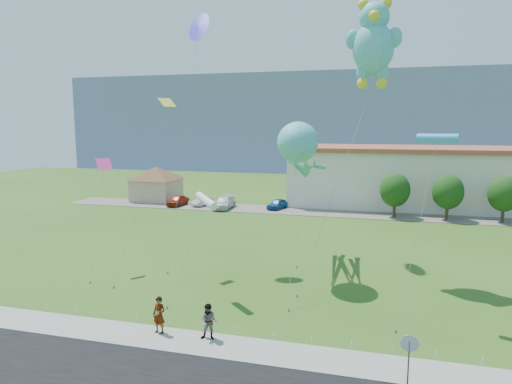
% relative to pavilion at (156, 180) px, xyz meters
% --- Properties ---
extents(ground, '(160.00, 160.00, 0.00)m').
position_rel_pavilion_xyz_m(ground, '(24.00, -38.00, -3.02)').
color(ground, '#295116').
rests_on(ground, ground).
extents(sidewalk, '(80.00, 2.50, 0.10)m').
position_rel_pavilion_xyz_m(sidewalk, '(24.00, -40.75, -2.97)').
color(sidewalk, gray).
rests_on(sidewalk, ground).
extents(parking_strip, '(70.00, 6.00, 0.06)m').
position_rel_pavilion_xyz_m(parking_strip, '(24.00, -3.00, -2.99)').
color(parking_strip, '#59544C').
rests_on(parking_strip, ground).
extents(hill_ridge, '(160.00, 50.00, 25.00)m').
position_rel_pavilion_xyz_m(hill_ridge, '(24.00, 82.00, 9.48)').
color(hill_ridge, slate).
rests_on(hill_ridge, ground).
extents(pavilion, '(9.20, 9.20, 5.00)m').
position_rel_pavilion_xyz_m(pavilion, '(0.00, 0.00, 0.00)').
color(pavilion, tan).
rests_on(pavilion, ground).
extents(stop_sign, '(0.80, 0.07, 2.50)m').
position_rel_pavilion_xyz_m(stop_sign, '(33.50, -42.21, -1.15)').
color(stop_sign, slate).
rests_on(stop_sign, ground).
extents(rope_fence, '(26.05, 0.05, 0.50)m').
position_rel_pavilion_xyz_m(rope_fence, '(24.00, -39.30, -2.77)').
color(rope_fence, white).
rests_on(rope_fence, ground).
extents(tree_near, '(3.60, 3.60, 5.47)m').
position_rel_pavilion_xyz_m(tree_near, '(34.00, -4.00, 0.36)').
color(tree_near, '#3F2B19').
rests_on(tree_near, ground).
extents(tree_mid, '(3.60, 3.60, 5.47)m').
position_rel_pavilion_xyz_m(tree_mid, '(40.00, -4.00, 0.36)').
color(tree_mid, '#3F2B19').
rests_on(tree_mid, ground).
extents(tree_far, '(3.60, 3.60, 5.47)m').
position_rel_pavilion_xyz_m(tree_far, '(46.00, -4.00, 0.36)').
color(tree_far, '#3F2B19').
rests_on(tree_far, ground).
extents(pedestrian_left, '(0.78, 0.56, 2.01)m').
position_rel_pavilion_xyz_m(pedestrian_left, '(20.91, -40.25, -1.92)').
color(pedestrian_left, gray).
rests_on(pedestrian_left, sidewalk).
extents(pedestrian_right, '(1.00, 0.82, 1.91)m').
position_rel_pavilion_xyz_m(pedestrian_right, '(23.76, -40.25, -1.97)').
color(pedestrian_right, gray).
rests_on(pedestrian_right, sidewalk).
extents(parked_car_red, '(1.97, 4.35, 1.45)m').
position_rel_pavilion_xyz_m(parked_car_red, '(5.03, -3.54, -2.24)').
color(parked_car_red, maroon).
rests_on(parked_car_red, parking_strip).
extents(parked_car_silver, '(2.16, 3.96, 1.24)m').
position_rel_pavilion_xyz_m(parked_car_silver, '(8.34, -2.58, -2.35)').
color(parked_car_silver, '#BABBC2').
rests_on(parked_car_silver, parking_strip).
extents(parked_car_white, '(2.40, 5.45, 1.56)m').
position_rel_pavilion_xyz_m(parked_car_white, '(11.99, -3.79, -2.19)').
color(parked_car_white, silver).
rests_on(parked_car_white, parking_strip).
extents(parked_car_blue, '(2.64, 4.21, 1.34)m').
position_rel_pavilion_xyz_m(parked_car_blue, '(19.03, -2.27, -2.30)').
color(parked_car_blue, '#1A4F8F').
rests_on(parked_car_blue, parking_strip).
extents(octopus_kite, '(2.91, 13.56, 11.43)m').
position_rel_pavilion_xyz_m(octopus_kite, '(26.35, -27.70, 6.18)').
color(octopus_kite, teal).
rests_on(octopus_kite, ground).
extents(teddy_bear_kite, '(6.20, 8.13, 20.16)m').
position_rel_pavilion_xyz_m(teddy_bear_kite, '(31.27, -26.12, 14.15)').
color(teddy_bear_kite, teal).
rests_on(teddy_bear_kite, ground).
extents(small_kite_yellow, '(2.27, 6.54, 13.33)m').
position_rel_pavilion_xyz_m(small_kite_yellow, '(15.95, -29.54, 8.30)').
color(small_kite_yellow, yellow).
rests_on(small_kite_yellow, ground).
extents(small_kite_cyan, '(2.19, 3.90, 10.89)m').
position_rel_pavilion_xyz_m(small_kite_cyan, '(35.07, -34.00, 7.34)').
color(small_kite_cyan, '#2F98D5').
rests_on(small_kite_cyan, ground).
extents(small_kite_pink, '(1.58, 4.40, 8.64)m').
position_rel_pavilion_xyz_m(small_kite_pink, '(11.59, -30.86, 4.40)').
color(small_kite_pink, '#F93793').
rests_on(small_kite_pink, ground).
extents(small_kite_blue, '(1.88, 5.60, 19.66)m').
position_rel_pavilion_xyz_m(small_kite_blue, '(17.67, -26.04, 15.47)').
color(small_kite_blue, '#3326DB').
rests_on(small_kite_blue, ground).
extents(small_kite_white, '(1.98, 3.76, 6.83)m').
position_rel_pavilion_xyz_m(small_kite_white, '(21.39, -34.39, 3.33)').
color(small_kite_white, white).
rests_on(small_kite_white, ground).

